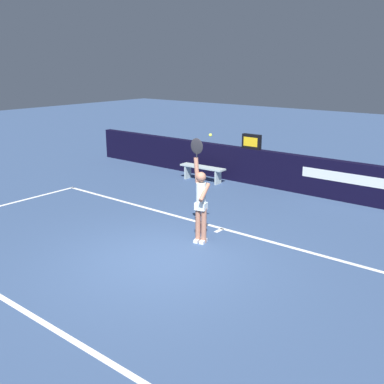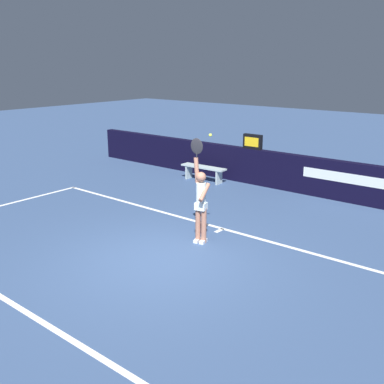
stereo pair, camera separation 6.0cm
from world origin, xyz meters
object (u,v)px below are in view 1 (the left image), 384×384
object	(u,v)px
speed_display	(252,142)
courtside_bench_near	(202,170)
tennis_player	(201,201)
tennis_ball	(210,135)

from	to	relation	value
speed_display	courtside_bench_near	size ratio (longest dim) A/B	0.40
speed_display	tennis_player	xyz separation A→B (m)	(1.78, -4.99, -0.43)
tennis_ball	tennis_player	bearing A→B (deg)	-161.00
tennis_ball	courtside_bench_near	distance (m)	5.69
speed_display	tennis_ball	world-z (taller)	tennis_ball
tennis_ball	courtside_bench_near	world-z (taller)	tennis_ball
tennis_player	courtside_bench_near	bearing A→B (deg)	126.90
tennis_ball	courtside_bench_near	size ratio (longest dim) A/B	0.04
speed_display	tennis_player	bearing A→B (deg)	-70.36
speed_display	tennis_player	world-z (taller)	tennis_player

